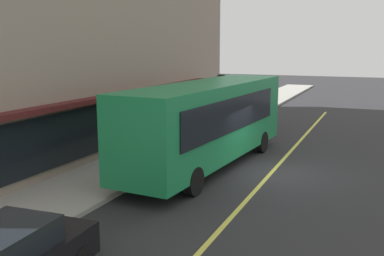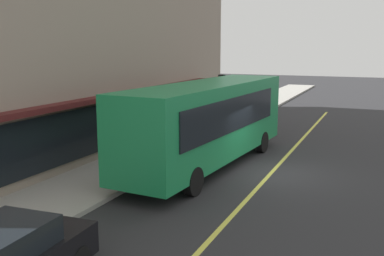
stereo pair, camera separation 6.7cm
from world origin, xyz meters
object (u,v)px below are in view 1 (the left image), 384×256
Objects in this scene: traffic_light at (221,89)px; pedestrian_mid_block at (182,111)px; pedestrian_near_storefront at (201,108)px; pedestrian_waiting at (233,106)px; bus at (209,120)px.

pedestrian_mid_block is at bearing 118.71° from traffic_light.
pedestrian_near_storefront is (1.04, 1.71, -1.32)m from traffic_light.
pedestrian_waiting reaches higher than pedestrian_near_storefront.
pedestrian_mid_block is at bearing 171.82° from pedestrian_near_storefront.
traffic_light is 1.82× the size of pedestrian_near_storefront.
pedestrian_waiting is 1.03× the size of pedestrian_near_storefront.
traffic_light reaches higher than pedestrian_waiting.
pedestrian_mid_block is (-3.41, 1.99, 0.03)m from pedestrian_waiting.
pedestrian_near_storefront is (-1.27, 1.68, -0.03)m from pedestrian_waiting.
traffic_light is 2.64m from pedestrian_waiting.
bus is at bearing -164.39° from traffic_light.
traffic_light is 1.73× the size of pedestrian_mid_block.
pedestrian_mid_block reaches higher than pedestrian_waiting.
traffic_light is 1.76× the size of pedestrian_waiting.
traffic_light reaches higher than pedestrian_mid_block.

